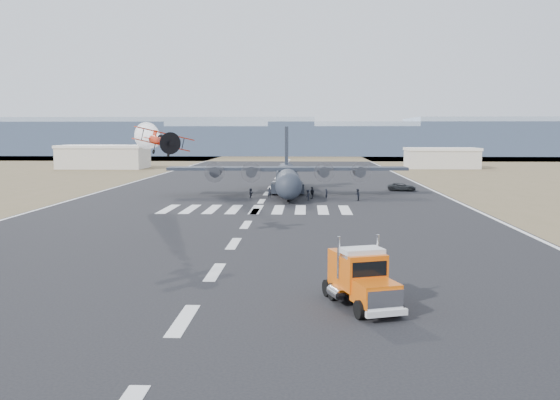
# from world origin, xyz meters

# --- Properties ---
(ground) EXTENTS (500.00, 500.00, 0.00)m
(ground) POSITION_xyz_m (0.00, 0.00, 0.00)
(ground) COLOR black
(ground) RESTS_ON ground
(scrub_far) EXTENTS (500.00, 80.00, 0.00)m
(scrub_far) POSITION_xyz_m (0.00, 230.00, 0.00)
(scrub_far) COLOR brown
(scrub_far) RESTS_ON ground
(runway_markings) EXTENTS (60.00, 260.00, 0.01)m
(runway_markings) POSITION_xyz_m (0.00, 60.00, 0.01)
(runway_markings) COLOR silver
(runway_markings) RESTS_ON ground
(ridge_seg_b) EXTENTS (150.00, 50.00, 15.00)m
(ridge_seg_b) POSITION_xyz_m (-130.00, 260.00, 7.50)
(ridge_seg_b) COLOR #8393A7
(ridge_seg_b) RESTS_ON ground
(ridge_seg_c) EXTENTS (150.00, 50.00, 17.00)m
(ridge_seg_c) POSITION_xyz_m (-65.00, 260.00, 8.50)
(ridge_seg_c) COLOR #8393A7
(ridge_seg_c) RESTS_ON ground
(ridge_seg_d) EXTENTS (150.00, 50.00, 13.00)m
(ridge_seg_d) POSITION_xyz_m (0.00, 260.00, 6.50)
(ridge_seg_d) COLOR #8393A7
(ridge_seg_d) RESTS_ON ground
(ridge_seg_e) EXTENTS (150.00, 50.00, 15.00)m
(ridge_seg_e) POSITION_xyz_m (65.00, 260.00, 7.50)
(ridge_seg_e) COLOR #8393A7
(ridge_seg_e) RESTS_ON ground
(hangar_left) EXTENTS (24.50, 14.50, 6.70)m
(hangar_left) POSITION_xyz_m (-52.00, 145.00, 3.41)
(hangar_left) COLOR #B5AFA1
(hangar_left) RESTS_ON ground
(hangar_right) EXTENTS (20.50, 12.50, 5.90)m
(hangar_right) POSITION_xyz_m (46.00, 150.00, 3.01)
(hangar_right) COLOR #B5AFA1
(hangar_right) RESTS_ON ground
(semi_truck) EXTENTS (4.61, 8.01, 3.53)m
(semi_truck) POSITION_xyz_m (10.10, 3.39, 1.74)
(semi_truck) COLOR black
(semi_truck) RESTS_ON ground
(aerobatic_biplane) EXTENTS (5.71, 5.42, 2.84)m
(aerobatic_biplane) POSITION_xyz_m (-7.12, 25.81, 9.61)
(aerobatic_biplane) COLOR red
(smoke_trail) EXTENTS (11.09, 32.34, 3.65)m
(smoke_trail) POSITION_xyz_m (-14.87, 52.00, 9.86)
(smoke_trail) COLOR white
(transport_aircraft) EXTENTS (39.59, 32.59, 11.44)m
(transport_aircraft) POSITION_xyz_m (3.53, 71.53, 2.95)
(transport_aircraft) COLOR #202431
(transport_aircraft) RESTS_ON ground
(support_vehicle) EXTENTS (5.33, 2.99, 1.41)m
(support_vehicle) POSITION_xyz_m (23.80, 78.16, 0.70)
(support_vehicle) COLOR black
(support_vehicle) RESTS_ON ground
(crew_a) EXTENTS (0.78, 0.71, 1.75)m
(crew_a) POSITION_xyz_m (0.93, 64.36, 0.87)
(crew_a) COLOR black
(crew_a) RESTS_ON ground
(crew_b) EXTENTS (0.81, 0.92, 1.62)m
(crew_b) POSITION_xyz_m (3.89, 62.79, 0.81)
(crew_b) COLOR black
(crew_b) RESTS_ON ground
(crew_c) EXTENTS (0.83, 1.20, 1.70)m
(crew_c) POSITION_xyz_m (7.02, 61.33, 0.85)
(crew_c) COLOR black
(crew_c) RESTS_ON ground
(crew_d) EXTENTS (1.04, 1.24, 1.88)m
(crew_d) POSITION_xyz_m (7.68, 64.35, 0.94)
(crew_d) COLOR black
(crew_d) RESTS_ON ground
(crew_e) EXTENTS (0.84, 0.93, 1.62)m
(crew_e) POSITION_xyz_m (4.76, 67.79, 0.81)
(crew_e) COLOR black
(crew_e) RESTS_ON ground
(crew_f) EXTENTS (0.97, 1.54, 1.58)m
(crew_f) POSITION_xyz_m (-2.04, 64.41, 0.79)
(crew_f) COLOR black
(crew_f) RESTS_ON ground
(crew_g) EXTENTS (0.69, 0.74, 1.62)m
(crew_g) POSITION_xyz_m (9.91, 63.51, 0.81)
(crew_g) COLOR black
(crew_g) RESTS_ON ground
(crew_h) EXTENTS (0.70, 0.97, 1.81)m
(crew_h) POSITION_xyz_m (14.56, 61.53, 0.90)
(crew_h) COLOR black
(crew_h) RESTS_ON ground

